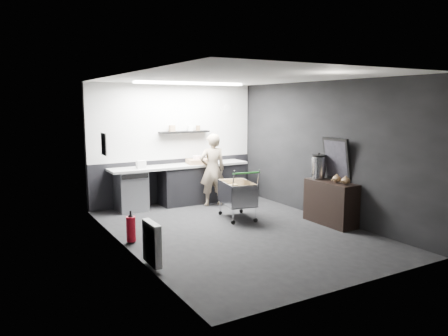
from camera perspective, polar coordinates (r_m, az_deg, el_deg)
floor at (r=7.90m, az=1.70°, el=-8.22°), size 5.50×5.50×0.00m
ceiling at (r=7.58m, az=1.79°, el=11.72°), size 5.50×5.50×0.00m
wall_back at (r=10.05m, az=-6.53°, el=3.18°), size 5.50×0.00×5.50m
wall_front at (r=5.50m, az=16.97°, el=-1.53°), size 5.50×0.00×5.50m
wall_left at (r=6.80m, az=-12.75°, el=0.48°), size 0.00×5.50×5.50m
wall_right at (r=8.84m, az=12.86°, el=2.29°), size 0.00×5.50×5.50m
kitchen_wall_panel at (r=10.00m, az=-6.54°, el=6.02°), size 3.95×0.02×1.70m
dado_panel at (r=10.15m, az=-6.41°, el=-1.61°), size 3.95×0.02×1.00m
floating_shelf at (r=10.00m, az=-5.21°, el=4.72°), size 1.20×0.22×0.04m
wall_clock at (r=10.62m, az=0.46°, el=7.84°), size 0.20×0.03×0.20m
poster at (r=8.02m, az=-15.44°, el=3.02°), size 0.02×0.30×0.40m
poster_red_band at (r=8.02m, az=-15.42°, el=3.52°), size 0.02×0.22×0.10m
radiator at (r=6.21m, az=-9.39°, el=-9.67°), size 0.10×0.50×0.60m
ceiling_strip at (r=9.20m, az=-4.40°, el=10.95°), size 2.40×0.20×0.04m
prep_counter at (r=9.93m, az=-4.97°, el=-2.06°), size 3.20×0.61×0.90m
person at (r=9.67m, az=-1.52°, el=-0.24°), size 0.65×0.49×1.61m
shopping_cart at (r=8.62m, az=1.74°, el=-3.54°), size 0.70×1.00×1.00m
sideboard at (r=8.49m, az=13.70°, el=-3.65°), size 0.46×1.09×1.63m
fire_extinguisher at (r=7.35m, az=-12.05°, el=-7.68°), size 0.16×0.16×0.51m
cardboard_box at (r=9.95m, az=-3.26°, el=0.86°), size 0.59×0.49×0.11m
pink_tub at (r=9.97m, az=-3.57°, el=1.10°), size 0.18×0.18×0.18m
white_container at (r=9.41m, az=-10.78°, el=0.46°), size 0.18×0.14×0.16m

